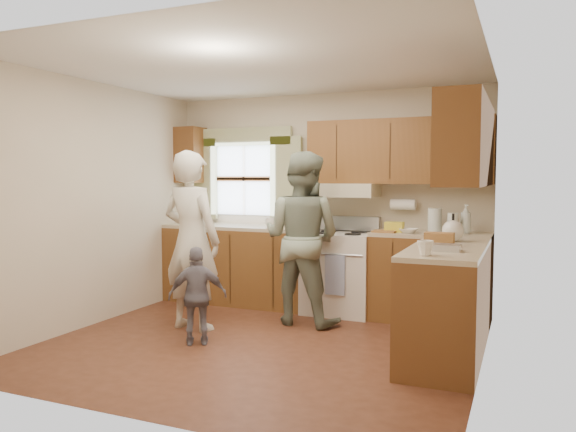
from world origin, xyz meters
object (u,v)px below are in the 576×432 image
at_px(stove, 340,271).
at_px(child, 198,296).
at_px(woman_right, 302,238).
at_px(woman_left, 191,241).

xyz_separation_m(stove, child, (-0.82, -1.67, -0.02)).
bearing_deg(child, woman_right, -149.65).
bearing_deg(child, woman_left, -83.11).
relative_size(woman_left, woman_right, 1.00).
distance_m(woman_right, child, 1.31).
xyz_separation_m(stove, woman_right, (-0.23, -0.59, 0.42)).
xyz_separation_m(woman_left, child, (0.34, -0.43, -0.44)).
bearing_deg(woman_left, woman_right, -138.38).
distance_m(stove, woman_left, 1.75).
relative_size(stove, woman_left, 0.60).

